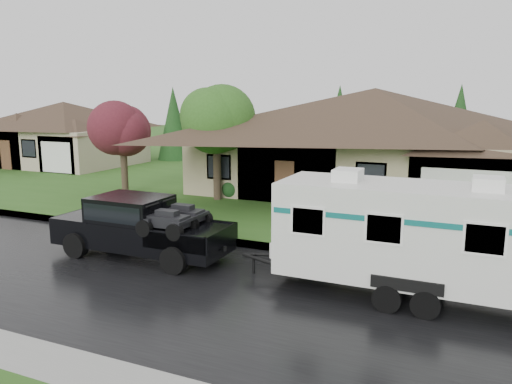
# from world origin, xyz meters

# --- Properties ---
(ground) EXTENTS (140.00, 140.00, 0.00)m
(ground) POSITION_xyz_m (0.00, 0.00, 0.00)
(ground) COLOR #2C561B
(ground) RESTS_ON ground
(road) EXTENTS (140.00, 8.00, 0.01)m
(road) POSITION_xyz_m (0.00, -2.00, 0.01)
(road) COLOR black
(road) RESTS_ON ground
(curb) EXTENTS (140.00, 0.50, 0.15)m
(curb) POSITION_xyz_m (0.00, 2.25, 0.07)
(curb) COLOR gray
(curb) RESTS_ON ground
(lawn) EXTENTS (140.00, 26.00, 0.15)m
(lawn) POSITION_xyz_m (0.00, 15.00, 0.07)
(lawn) COLOR #2C561B
(lawn) RESTS_ON ground
(house_main) EXTENTS (19.44, 10.80, 6.90)m
(house_main) POSITION_xyz_m (2.29, 13.84, 3.59)
(house_main) COLOR tan
(house_main) RESTS_ON lawn
(house_far) EXTENTS (10.80, 8.64, 5.80)m
(house_far) POSITION_xyz_m (-21.78, 15.85, 2.97)
(house_far) COLOR tan
(house_far) RESTS_ON lawn
(tree_left_green) EXTENTS (3.49, 3.49, 5.77)m
(tree_left_green) POSITION_xyz_m (-4.73, 8.62, 4.15)
(tree_left_green) COLOR #382B1E
(tree_left_green) RESTS_ON lawn
(tree_red) EXTENTS (2.90, 2.90, 4.80)m
(tree_red) POSITION_xyz_m (-10.02, 7.97, 3.48)
(tree_red) COLOR #382B1E
(tree_red) RESTS_ON lawn
(shrub_row) EXTENTS (13.60, 1.00, 1.00)m
(shrub_row) POSITION_xyz_m (2.00, 9.30, 0.65)
(shrub_row) COLOR #143814
(shrub_row) RESTS_ON lawn
(pickup_truck) EXTENTS (6.06, 2.30, 2.02)m
(pickup_truck) POSITION_xyz_m (-2.93, -0.25, 1.08)
(pickup_truck) COLOR black
(pickup_truck) RESTS_ON ground
(travel_trailer) EXTENTS (7.48, 2.63, 3.35)m
(travel_trailer) POSITION_xyz_m (5.88, -0.25, 1.78)
(travel_trailer) COLOR silver
(travel_trailer) RESTS_ON ground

